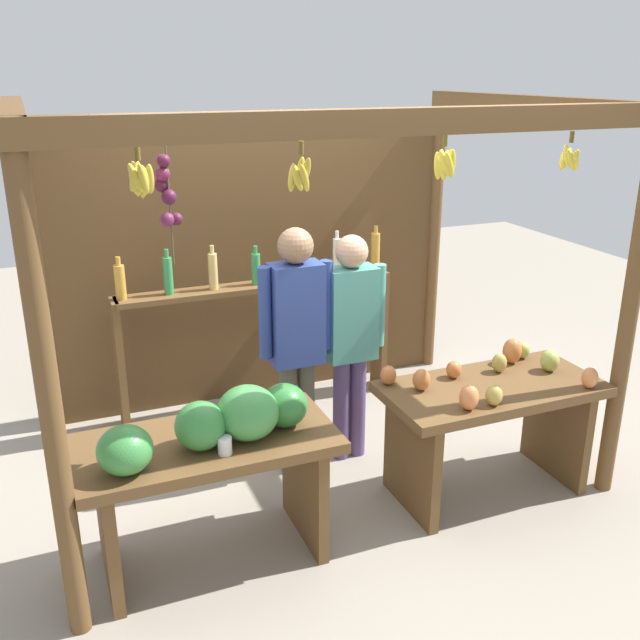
# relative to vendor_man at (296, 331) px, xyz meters

# --- Properties ---
(ground_plane) EXTENTS (12.00, 12.00, 0.00)m
(ground_plane) POSITION_rel_vendor_man_xyz_m (0.12, 0.13, -0.97)
(ground_plane) COLOR gray
(ground_plane) RESTS_ON ground
(market_stall) EXTENTS (3.27, 2.27, 2.33)m
(market_stall) POSITION_rel_vendor_man_xyz_m (0.12, 0.63, 0.40)
(market_stall) COLOR brown
(market_stall) RESTS_ON ground
(fruit_counter_left) EXTENTS (1.32, 0.64, 1.00)m
(fruit_counter_left) POSITION_rel_vendor_man_xyz_m (-0.72, -0.71, -0.31)
(fruit_counter_left) COLOR brown
(fruit_counter_left) RESTS_ON ground
(fruit_counter_right) EXTENTS (1.32, 0.65, 0.88)m
(fruit_counter_right) POSITION_rel_vendor_man_xyz_m (0.99, -0.67, -0.42)
(fruit_counter_right) COLOR brown
(fruit_counter_right) RESTS_ON ground
(bottle_shelf_unit) EXTENTS (2.09, 0.22, 1.36)m
(bottle_shelf_unit) POSITION_rel_vendor_man_xyz_m (0.05, 0.94, -0.16)
(bottle_shelf_unit) COLOR brown
(bottle_shelf_unit) RESTS_ON ground
(vendor_man) EXTENTS (0.48, 0.22, 1.61)m
(vendor_man) POSITION_rel_vendor_man_xyz_m (0.00, 0.00, 0.00)
(vendor_man) COLOR #525142
(vendor_man) RESTS_ON ground
(vendor_woman) EXTENTS (0.48, 0.21, 1.53)m
(vendor_woman) POSITION_rel_vendor_man_xyz_m (0.38, 0.02, -0.06)
(vendor_woman) COLOR #564172
(vendor_woman) RESTS_ON ground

